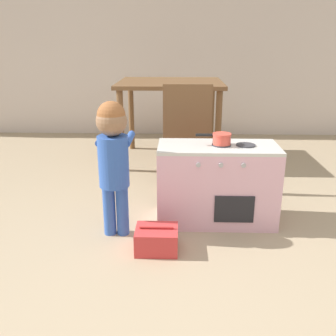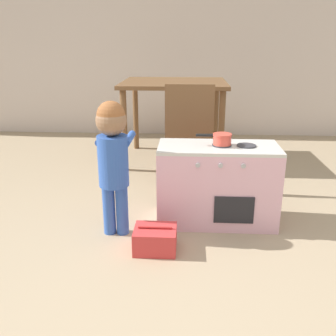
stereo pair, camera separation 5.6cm
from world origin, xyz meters
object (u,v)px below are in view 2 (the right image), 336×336
at_px(toy_basket, 155,239).
at_px(dining_chair_near, 189,133).
at_px(child_figure, 113,151).
at_px(dining_table, 174,93).
at_px(toy_pot, 222,138).
at_px(play_kitchen, 217,184).

distance_m(toy_basket, dining_chair_near, 1.10).
relative_size(toy_basket, dining_chair_near, 0.29).
xyz_separation_m(child_figure, dining_table, (0.29, 1.56, 0.13)).
bearing_deg(dining_chair_near, toy_pot, -71.95).
xyz_separation_m(play_kitchen, toy_basket, (-0.37, -0.39, -0.19)).
xyz_separation_m(toy_basket, dining_table, (0.03, 1.75, 0.60)).
xyz_separation_m(play_kitchen, dining_chair_near, (-0.19, 0.62, 0.19)).
height_order(play_kitchen, child_figure, child_figure).
relative_size(toy_pot, dining_chair_near, 0.26).
relative_size(play_kitchen, dining_table, 0.77).
xyz_separation_m(play_kitchen, toy_pot, (0.01, 0.00, 0.31)).
xyz_separation_m(toy_pot, toy_basket, (-0.38, -0.39, -0.50)).
height_order(child_figure, toy_basket, child_figure).
height_order(toy_basket, dining_table, dining_table).
bearing_deg(toy_pot, child_figure, -162.64).
bearing_deg(dining_table, child_figure, -100.69).
bearing_deg(child_figure, toy_basket, -36.14).
bearing_deg(child_figure, play_kitchen, 17.70).
height_order(child_figure, dining_chair_near, dining_chair_near).
bearing_deg(child_figure, dining_chair_near, 61.71).
distance_m(child_figure, dining_chair_near, 0.94).
bearing_deg(play_kitchen, toy_basket, -133.42).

